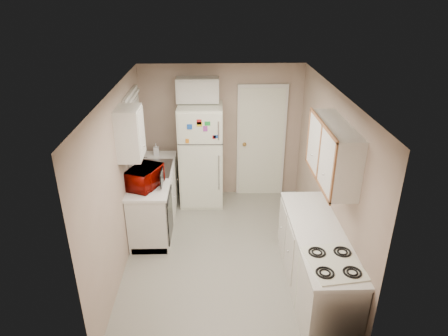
{
  "coord_description": "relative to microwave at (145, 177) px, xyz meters",
  "views": [
    {
      "loc": [
        -0.15,
        -4.77,
        3.59
      ],
      "look_at": [
        0.0,
        0.5,
        1.15
      ],
      "focal_mm": 32.0,
      "sensor_mm": 36.0,
      "label": 1
    }
  ],
  "objects": [
    {
      "name": "wall_front",
      "position": [
        1.15,
        -2.33,
        0.15
      ],
      "size": [
        2.8,
        2.8,
        0.0
      ],
      "primitive_type": "plane",
      "color": "tan",
      "rests_on": "floor"
    },
    {
      "name": "window_blinds",
      "position": [
        -0.21,
        0.62,
        0.55
      ],
      "size": [
        0.1,
        0.98,
        1.08
      ],
      "primitive_type": "cube",
      "color": "silver",
      "rests_on": "wall_left"
    },
    {
      "name": "ceiling",
      "position": [
        1.15,
        -0.43,
        1.35
      ],
      "size": [
        3.8,
        3.8,
        0.0
      ],
      "primitive_type": "plane",
      "color": "white",
      "rests_on": "floor"
    },
    {
      "name": "wall_left",
      "position": [
        -0.25,
        -0.43,
        0.15
      ],
      "size": [
        3.8,
        3.8,
        0.0
      ],
      "primitive_type": "plane",
      "color": "tan",
      "rests_on": "floor"
    },
    {
      "name": "upper_cabinet_left",
      "position": [
        -0.1,
        -0.21,
        0.75
      ],
      "size": [
        0.3,
        0.45,
        0.7
      ],
      "primitive_type": "cube",
      "color": "silver",
      "rests_on": "wall_left"
    },
    {
      "name": "microwave",
      "position": [
        0.0,
        0.0,
        0.0
      ],
      "size": [
        0.61,
        0.48,
        0.36
      ],
      "primitive_type": "imported",
      "rotation": [
        0.0,
        0.0,
        1.19
      ],
      "color": "#7D0700",
      "rests_on": "left_counter"
    },
    {
      "name": "wall_right",
      "position": [
        2.55,
        -0.43,
        0.15
      ],
      "size": [
        3.8,
        3.8,
        0.0
      ],
      "primitive_type": "plane",
      "color": "tan",
      "rests_on": "floor"
    },
    {
      "name": "right_counter",
      "position": [
        2.25,
        -1.23,
        -0.6
      ],
      "size": [
        0.6,
        2.0,
        0.9
      ],
      "primitive_type": "cube",
      "color": "silver",
      "rests_on": "floor"
    },
    {
      "name": "soap_bottle",
      "position": [
        0.01,
        1.19,
        -0.05
      ],
      "size": [
        0.1,
        0.11,
        0.21
      ],
      "primitive_type": "imported",
      "rotation": [
        0.0,
        0.0,
        0.13
      ],
      "color": "white",
      "rests_on": "left_counter"
    },
    {
      "name": "wall_back",
      "position": [
        1.15,
        1.47,
        0.15
      ],
      "size": [
        2.8,
        2.8,
        0.0
      ],
      "primitive_type": "plane",
      "color": "tan",
      "rests_on": "floor"
    },
    {
      "name": "cabinet_over_fridge",
      "position": [
        0.75,
        1.32,
        0.95
      ],
      "size": [
        0.7,
        0.3,
        0.4
      ],
      "primitive_type": "cube",
      "color": "silver",
      "rests_on": "wall_back"
    },
    {
      "name": "stove",
      "position": [
        2.26,
        -1.83,
        -0.65
      ],
      "size": [
        0.61,
        0.71,
        0.79
      ],
      "primitive_type": "cube",
      "rotation": [
        0.0,
        0.0,
        0.13
      ],
      "color": "white",
      "rests_on": "floor"
    },
    {
      "name": "sink",
      "position": [
        0.05,
        0.62,
        -0.19
      ],
      "size": [
        0.54,
        0.74,
        0.16
      ],
      "primitive_type": "cube",
      "color": "gray",
      "rests_on": "left_counter"
    },
    {
      "name": "dishwasher",
      "position": [
        0.34,
        -0.13,
        -0.56
      ],
      "size": [
        0.03,
        0.58,
        0.72
      ],
      "primitive_type": "cube",
      "color": "black",
      "rests_on": "floor"
    },
    {
      "name": "upper_cabinet_right",
      "position": [
        2.4,
        -0.93,
        0.75
      ],
      "size": [
        0.3,
        1.2,
        0.7
      ],
      "primitive_type": "cube",
      "color": "silver",
      "rests_on": "wall_right"
    },
    {
      "name": "refrigerator",
      "position": [
        0.79,
        1.18,
        -0.16
      ],
      "size": [
        0.75,
        0.73,
        1.78
      ],
      "primitive_type": "cube",
      "rotation": [
        0.0,
        0.0,
        -0.02
      ],
      "color": "white",
      "rests_on": "floor"
    },
    {
      "name": "floor",
      "position": [
        1.15,
        -0.43,
        -1.05
      ],
      "size": [
        3.8,
        3.8,
        0.0
      ],
      "primitive_type": "plane",
      "color": "#ADAB9E",
      "rests_on": "ground"
    },
    {
      "name": "left_counter",
      "position": [
        0.05,
        0.47,
        -0.6
      ],
      "size": [
        0.6,
        1.8,
        0.9
      ],
      "primitive_type": "cube",
      "color": "silver",
      "rests_on": "floor"
    },
    {
      "name": "interior_door",
      "position": [
        1.85,
        1.43,
        -0.03
      ],
      "size": [
        0.86,
        0.06,
        2.08
      ],
      "primitive_type": "cube",
      "color": "white",
      "rests_on": "floor"
    }
  ]
}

